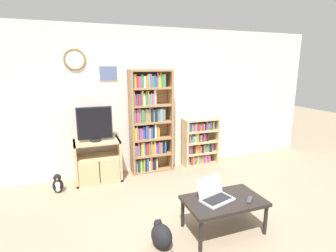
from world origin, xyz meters
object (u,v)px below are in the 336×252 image
object	(u,v)px
bookshelf_short	(199,142)
penguin_figurine	(58,184)
laptop	(214,194)
cat	(161,235)
coffee_table	(224,203)
tv_stand	(98,161)
bookshelf_tall	(149,122)
remote_near_laptop	(250,200)
television	(95,124)

from	to	relation	value
bookshelf_short	penguin_figurine	xyz separation A→B (m)	(-2.61, -0.33, -0.32)
laptop	cat	xyz separation A→B (m)	(-0.68, -0.07, -0.33)
bookshelf_short	laptop	distance (m)	2.18
coffee_table	laptop	bearing A→B (deg)	154.33
tv_stand	bookshelf_tall	xyz separation A→B (m)	(0.94, 0.12, 0.57)
laptop	cat	world-z (taller)	laptop
bookshelf_short	cat	xyz separation A→B (m)	(-1.51, -2.08, -0.33)
laptop	penguin_figurine	world-z (taller)	laptop
coffee_table	bookshelf_tall	bearing A→B (deg)	98.21
bookshelf_short	coffee_table	distance (m)	2.19
coffee_table	remote_near_laptop	world-z (taller)	remote_near_laptop
cat	laptop	bearing A→B (deg)	-5.58
coffee_table	bookshelf_short	bearing A→B (deg)	70.63
bookshelf_short	cat	world-z (taller)	bookshelf_short
remote_near_laptop	penguin_figurine	xyz separation A→B (m)	(-2.15, 1.86, -0.28)
tv_stand	bookshelf_tall	bearing A→B (deg)	7.34
cat	remote_near_laptop	bearing A→B (deg)	-17.48
tv_stand	coffee_table	size ratio (longest dim) A/B	0.80
television	bookshelf_tall	world-z (taller)	bookshelf_tall
remote_near_laptop	penguin_figurine	world-z (taller)	remote_near_laptop
bookshelf_short	penguin_figurine	world-z (taller)	bookshelf_short
bookshelf_tall	cat	size ratio (longest dim) A/B	4.05
laptop	coffee_table	bearing A→B (deg)	-41.60
cat	television	bearing A→B (deg)	92.00
tv_stand	penguin_figurine	world-z (taller)	tv_stand
tv_stand	bookshelf_short	distance (m)	1.97
tv_stand	laptop	distance (m)	2.21
laptop	cat	bearing A→B (deg)	170.01
laptop	remote_near_laptop	distance (m)	0.41
bookshelf_short	coffee_table	size ratio (longest dim) A/B	1.00
bookshelf_tall	laptop	size ratio (longest dim) A/B	4.26
coffee_table	penguin_figurine	world-z (taller)	coffee_table
penguin_figurine	tv_stand	bearing A→B (deg)	18.37
remote_near_laptop	bookshelf_short	bearing A→B (deg)	-54.74
remote_near_laptop	bookshelf_tall	bearing A→B (deg)	-28.51
penguin_figurine	laptop	bearing A→B (deg)	-43.37
tv_stand	coffee_table	distance (m)	2.31
bookshelf_short	laptop	xyz separation A→B (m)	(-0.83, -2.01, 0.00)
bookshelf_tall	penguin_figurine	bearing A→B (deg)	-168.07
penguin_figurine	remote_near_laptop	bearing A→B (deg)	-40.94
bookshelf_short	cat	distance (m)	2.59
laptop	cat	distance (m)	0.76
penguin_figurine	coffee_table	bearing A→B (deg)	-42.58
bookshelf_short	television	bearing A→B (deg)	-176.30
bookshelf_short	bookshelf_tall	bearing A→B (deg)	179.65
bookshelf_short	penguin_figurine	bearing A→B (deg)	-172.81
television	remote_near_laptop	bearing A→B (deg)	-53.62
television	bookshelf_tall	distance (m)	0.97
coffee_table	penguin_figurine	bearing A→B (deg)	137.42
coffee_table	penguin_figurine	xyz separation A→B (m)	(-1.89, 1.73, -0.22)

